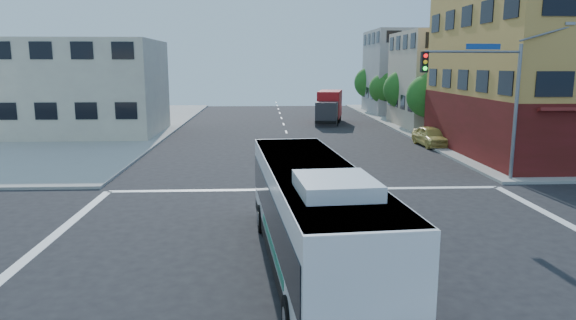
{
  "coord_description": "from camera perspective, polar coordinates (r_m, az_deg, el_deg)",
  "views": [
    {
      "loc": [
        -2.04,
        -14.7,
        6.01
      ],
      "look_at": [
        -1.09,
        5.07,
        2.3
      ],
      "focal_mm": 32.0,
      "sensor_mm": 36.0,
      "label": 1
    }
  ],
  "objects": [
    {
      "name": "ground",
      "position": [
        16.01,
        4.87,
        -11.46
      ],
      "size": [
        120.0,
        120.0,
        0.0
      ],
      "primitive_type": "plane",
      "color": "black",
      "rests_on": "ground"
    },
    {
      "name": "building_east_far",
      "position": [
        65.51,
        14.32,
        9.42
      ],
      "size": [
        12.06,
        10.06,
        10.0
      ],
      "color": "#9C9B97",
      "rests_on": "ground"
    },
    {
      "name": "street_tree_a",
      "position": [
        44.91,
        15.46,
        7.15
      ],
      "size": [
        3.6,
        3.6,
        5.53
      ],
      "color": "#3B2515",
      "rests_on": "ground"
    },
    {
      "name": "building_west",
      "position": [
        47.16,
        -21.46,
        7.46
      ],
      "size": [
        12.06,
        10.06,
        8.0
      ],
      "color": "beige",
      "rests_on": "ground"
    },
    {
      "name": "street_tree_d",
      "position": [
        68.1,
        9.16,
        8.7
      ],
      "size": [
        4.0,
        4.0,
        6.03
      ],
      "color": "#3B2515",
      "rests_on": "ground"
    },
    {
      "name": "signal_mast_ne",
      "position": [
        27.67,
        21.14,
        7.79
      ],
      "size": [
        7.91,
        1.13,
        8.07
      ],
      "color": "slate",
      "rests_on": "ground"
    },
    {
      "name": "building_east_near",
      "position": [
        52.28,
        18.79,
        8.42
      ],
      "size": [
        12.06,
        10.06,
        9.0
      ],
      "color": "#B8A58D",
      "rests_on": "ground"
    },
    {
      "name": "transit_bus",
      "position": [
        14.93,
        2.74,
        -6.2
      ],
      "size": [
        3.48,
        11.84,
        3.45
      ],
      "rotation": [
        0.0,
        0.0,
        0.09
      ],
      "color": "black",
      "rests_on": "ground"
    },
    {
      "name": "street_tree_c",
      "position": [
        60.31,
        10.72,
        8.02
      ],
      "size": [
        3.4,
        3.4,
        5.29
      ],
      "color": "#3B2515",
      "rests_on": "ground"
    },
    {
      "name": "parked_car",
      "position": [
        39.51,
        15.58,
        2.56
      ],
      "size": [
        1.98,
        4.41,
        1.47
      ],
      "primitive_type": "imported",
      "rotation": [
        0.0,
        0.0,
        0.06
      ],
      "color": "#C9B656",
      "rests_on": "ground"
    },
    {
      "name": "street_tree_b",
      "position": [
        52.55,
        12.75,
        7.9
      ],
      "size": [
        3.8,
        3.8,
        5.79
      ],
      "color": "#3B2515",
      "rests_on": "ground"
    },
    {
      "name": "box_truck",
      "position": [
        52.99,
        4.59,
        5.81
      ],
      "size": [
        3.6,
        7.58,
        3.28
      ],
      "rotation": [
        0.0,
        0.0,
        -0.21
      ],
      "color": "#28282D",
      "rests_on": "ground"
    }
  ]
}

